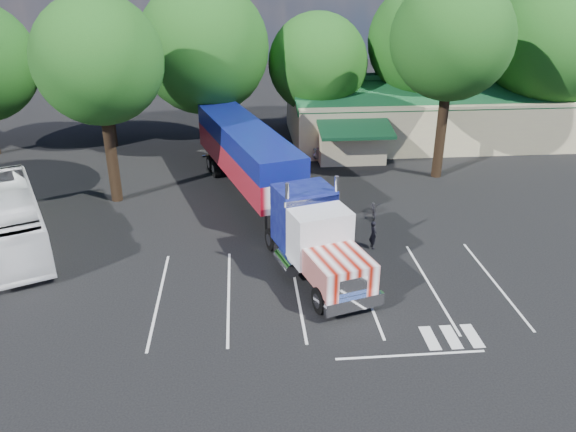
{
  "coord_description": "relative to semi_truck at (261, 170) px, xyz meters",
  "views": [
    {
      "loc": [
        -2.34,
        -28.32,
        14.2
      ],
      "look_at": [
        -0.07,
        -1.81,
        2.0
      ],
      "focal_mm": 35.0,
      "sensor_mm": 36.0,
      "label": 1
    }
  ],
  "objects": [
    {
      "name": "silver_sedan",
      "position": [
        6.49,
        9.68,
        -1.95
      ],
      "size": [
        4.59,
        1.99,
        1.47
      ],
      "primitive_type": "imported",
      "rotation": [
        0.0,
        0.0,
        1.67
      ],
      "color": "#999CA0",
      "rests_on": "ground"
    },
    {
      "name": "tree_row_c",
      "position": [
        -3.76,
        12.68,
        5.35
      ],
      "size": [
        10.0,
        10.0,
        13.05
      ],
      "color": "black",
      "rests_on": "ground"
    },
    {
      "name": "woman",
      "position": [
        5.74,
        -5.47,
        -1.9
      ],
      "size": [
        0.43,
        0.61,
        1.57
      ],
      "primitive_type": "imported",
      "rotation": [
        0.0,
        0.0,
        1.67
      ],
      "color": "black",
      "rests_on": "ground"
    },
    {
      "name": "event_hall",
      "position": [
        14.98,
        14.29,
        -0.48
      ],
      "size": [
        24.2,
        14.12,
        5.55
      ],
      "color": "tan",
      "rests_on": "ground"
    },
    {
      "name": "ground",
      "position": [
        1.24,
        -3.52,
        -2.69
      ],
      "size": [
        120.0,
        120.0,
        0.0
      ],
      "primitive_type": "plane",
      "color": "black",
      "rests_on": "ground"
    },
    {
      "name": "tree_near_right",
      "position": [
        12.74,
        4.98,
        6.77
      ],
      "size": [
        8.0,
        8.0,
        13.5
      ],
      "color": "black",
      "rests_on": "ground"
    },
    {
      "name": "tree_row_d",
      "position": [
        5.24,
        13.98,
        3.89
      ],
      "size": [
        8.0,
        8.0,
        10.6
      ],
      "color": "black",
      "rests_on": "ground"
    },
    {
      "name": "tour_bus",
      "position": [
        -13.5,
        -3.37,
        -1.16
      ],
      "size": [
        6.77,
        11.06,
        3.05
      ],
      "primitive_type": "imported",
      "rotation": [
        0.0,
        0.0,
        0.42
      ],
      "color": "white",
      "rests_on": "ground"
    },
    {
      "name": "tree_row_f",
      "position": [
        24.24,
        13.28,
        5.1
      ],
      "size": [
        10.4,
        10.4,
        13.0
      ],
      "color": "black",
      "rests_on": "ground"
    },
    {
      "name": "tree_near_left",
      "position": [
        -9.26,
        2.48,
        6.12
      ],
      "size": [
        7.6,
        7.6,
        12.65
      ],
      "color": "black",
      "rests_on": "ground"
    },
    {
      "name": "bicycle",
      "position": [
        6.74,
        -1.37,
        -2.21
      ],
      "size": [
        0.9,
        1.92,
        0.97
      ],
      "primitive_type": "imported",
      "rotation": [
        0.0,
        0.0,
        -0.15
      ],
      "color": "black",
      "rests_on": "ground"
    },
    {
      "name": "tree_row_e",
      "position": [
        14.24,
        14.48,
        5.4
      ],
      "size": [
        9.6,
        9.6,
        12.9
      ],
      "color": "black",
      "rests_on": "ground"
    },
    {
      "name": "semi_truck",
      "position": [
        0.0,
        0.0,
        0.0
      ],
      "size": [
        9.06,
        22.55,
        4.75
      ],
      "rotation": [
        0.0,
        0.0,
        0.29
      ],
      "color": "black",
      "rests_on": "ground"
    },
    {
      "name": "tree_row_b",
      "position": [
        -11.76,
        14.28,
        4.44
      ],
      "size": [
        8.4,
        8.4,
        11.35
      ],
      "color": "black",
      "rests_on": "ground"
    }
  ]
}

